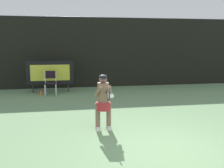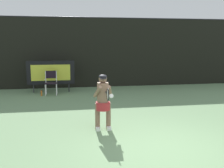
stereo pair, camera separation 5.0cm
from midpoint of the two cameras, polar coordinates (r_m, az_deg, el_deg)
name	(u,v)px [view 1 (the left image)]	position (r m, az deg, el deg)	size (l,w,h in m)	color
ground	(167,154)	(5.84, 11.85, -14.82)	(18.00, 22.00, 0.03)	#67895E
backdrop_screen	(106,53)	(13.79, -1.43, 6.91)	(18.00, 0.12, 3.66)	black
scoreboard	(50,73)	(12.53, -13.61, 2.47)	(2.20, 0.21, 1.50)	black
umpire_chair	(50,81)	(11.96, -13.57, 0.58)	(0.52, 0.44, 1.08)	white
water_bottle	(41,93)	(11.90, -15.56, -1.96)	(0.07, 0.07, 0.27)	orange
tennis_player	(103,100)	(6.95, -2.15, -3.46)	(0.53, 0.60, 1.51)	white
tennis_racket	(108,95)	(6.41, -1.08, -2.34)	(0.03, 0.60, 0.31)	black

